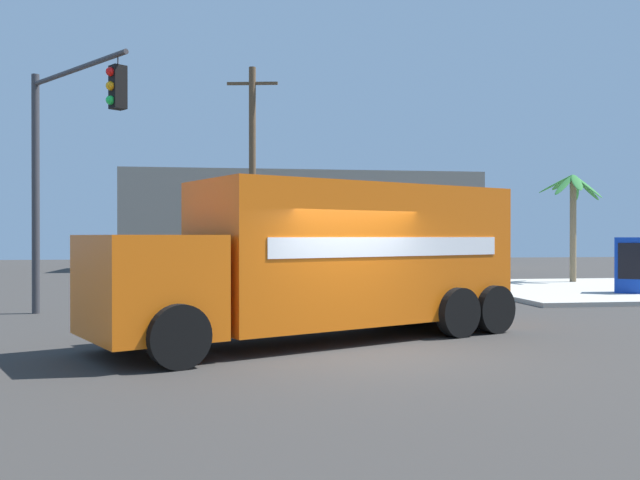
% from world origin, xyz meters
% --- Properties ---
extents(ground_plane, '(100.00, 100.00, 0.00)m').
position_xyz_m(ground_plane, '(0.00, 0.00, 0.00)').
color(ground_plane, '#33302D').
extents(sidewalk_corner_far, '(10.35, 10.35, 0.14)m').
position_xyz_m(sidewalk_corner_far, '(11.73, 11.73, 0.07)').
color(sidewalk_corner_far, '#B2ADA0').
rests_on(sidewalk_corner_far, ground).
extents(delivery_truck, '(8.76, 5.95, 3.04)m').
position_xyz_m(delivery_truck, '(-0.38, 1.69, 1.58)').
color(delivery_truck, orange).
rests_on(delivery_truck, ground).
extents(traffic_light_primary, '(2.92, 3.74, 6.27)m').
position_xyz_m(traffic_light_primary, '(-6.39, 6.11, 4.13)').
color(traffic_light_primary, '#38383D').
rests_on(traffic_light_primary, ground).
extents(vending_machine_red, '(1.17, 1.12, 1.85)m').
position_xyz_m(vending_machine_red, '(11.04, 9.43, 1.07)').
color(vending_machine_red, '#0F38B2').
rests_on(vending_machine_red, sidewalk_corner_far).
extents(palm_tree_far, '(2.46, 2.84, 4.47)m').
position_xyz_m(palm_tree_far, '(12.02, 14.90, 3.26)').
color(palm_tree_far, '#7A6647').
rests_on(palm_tree_far, sidewalk_corner_far).
extents(utility_pole, '(2.18, 0.53, 9.33)m').
position_xyz_m(utility_pole, '(-1.06, 18.13, 4.81)').
color(utility_pole, brown).
rests_on(utility_pole, ground).
extents(building_backdrop, '(21.47, 6.00, 5.91)m').
position_xyz_m(building_backdrop, '(2.65, 30.73, 2.96)').
color(building_backdrop, gray).
rests_on(building_backdrop, ground).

